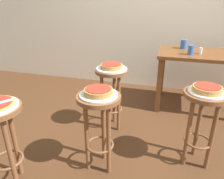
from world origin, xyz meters
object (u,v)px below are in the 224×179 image
(cup_far_edge, at_px, (184,44))
(stool_rear, at_px, (112,86))
(serving_plate_rear, at_px, (112,69))
(dining_table, at_px, (199,62))
(stool_leftside, at_px, (203,114))
(serving_plate_leftside, at_px, (207,92))
(stool_middle, at_px, (99,117))
(pizza_rear, at_px, (112,66))
(cup_near_edge, at_px, (191,50))
(serving_plate_middle, at_px, (99,95))
(pizza_middle, at_px, (99,91))
(stool_foreground, at_px, (1,131))
(condiment_shaker, at_px, (201,51))
(pizza_leftside, at_px, (207,89))

(cup_far_edge, bearing_deg, stool_rear, -127.24)
(serving_plate_rear, bearing_deg, dining_table, 39.91)
(stool_leftside, height_order, serving_plate_leftside, serving_plate_leftside)
(stool_middle, distance_m, pizza_rear, 0.68)
(dining_table, xyz_separation_m, cup_near_edge, (-0.13, -0.14, 0.18))
(serving_plate_middle, bearing_deg, pizza_middle, 180.00)
(stool_foreground, relative_size, pizza_rear, 3.04)
(cup_near_edge, xyz_separation_m, cup_far_edge, (-0.07, 0.32, 0.00))
(serving_plate_rear, relative_size, condiment_shaker, 4.47)
(stool_middle, height_order, cup_far_edge, cup_far_edge)
(pizza_rear, relative_size, dining_table, 0.23)
(serving_plate_middle, relative_size, serving_plate_leftside, 1.02)
(serving_plate_middle, distance_m, serving_plate_rear, 0.64)
(stool_middle, height_order, dining_table, dining_table)
(cup_far_edge, relative_size, condiment_shaker, 1.64)
(stool_leftside, relative_size, serving_plate_leftside, 2.40)
(dining_table, height_order, cup_far_edge, cup_far_edge)
(cup_near_edge, bearing_deg, cup_far_edge, 102.88)
(pizza_middle, height_order, stool_rear, pizza_middle)
(stool_foreground, distance_m, dining_table, 2.28)
(serving_plate_middle, height_order, stool_leftside, serving_plate_middle)
(stool_rear, relative_size, pizza_rear, 3.04)
(stool_middle, bearing_deg, condiment_shaker, 58.55)
(pizza_leftside, distance_m, condiment_shaker, 1.07)
(serving_plate_middle, xyz_separation_m, cup_far_edge, (0.63, 1.57, 0.11))
(stool_middle, bearing_deg, cup_near_edge, 60.72)
(pizza_middle, xyz_separation_m, serving_plate_rear, (-0.08, 0.64, -0.03))
(pizza_rear, relative_size, condiment_shaker, 3.17)
(serving_plate_rear, bearing_deg, cup_far_edge, 52.76)
(serving_plate_leftside, xyz_separation_m, condiment_shaker, (0.03, 1.07, 0.08))
(stool_middle, xyz_separation_m, pizza_middle, (-0.00, 0.00, 0.22))
(dining_table, bearing_deg, cup_far_edge, 139.32)
(stool_leftside, relative_size, cup_near_edge, 6.10)
(stool_foreground, xyz_separation_m, serving_plate_rear, (0.54, 1.00, 0.20))
(pizza_middle, distance_m, stool_rear, 0.68)
(stool_middle, bearing_deg, serving_plate_middle, 0.00)
(serving_plate_middle, relative_size, condiment_shaker, 4.11)
(pizza_leftside, relative_size, stool_rear, 0.33)
(stool_middle, relative_size, condiment_shaker, 9.63)
(serving_plate_rear, relative_size, cup_near_edge, 2.83)
(stool_foreground, bearing_deg, pizza_middle, 30.64)
(stool_middle, xyz_separation_m, condiment_shaker, (0.82, 1.34, 0.28))
(serving_plate_rear, height_order, cup_far_edge, cup_far_edge)
(cup_far_edge, bearing_deg, pizza_middle, -111.90)
(stool_leftside, relative_size, pizza_leftside, 3.08)
(stool_leftside, distance_m, pizza_leftside, 0.22)
(dining_table, bearing_deg, stool_leftside, -92.25)
(pizza_leftside, height_order, cup_far_edge, cup_far_edge)
(stool_foreground, bearing_deg, stool_rear, 61.83)
(cup_near_edge, relative_size, condiment_shaker, 1.58)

